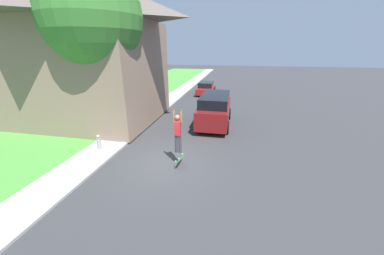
% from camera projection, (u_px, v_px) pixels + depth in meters
% --- Properties ---
extents(ground_plane, '(120.00, 120.00, 0.00)m').
position_uv_depth(ground_plane, '(167.00, 162.00, 9.84)').
color(ground_plane, '#333335').
extents(lawn, '(10.00, 80.00, 0.08)m').
position_uv_depth(lawn, '(93.00, 114.00, 16.84)').
color(lawn, '#478E38').
rests_on(lawn, ground_plane).
extents(sidewalk, '(1.80, 80.00, 0.10)m').
position_uv_depth(sidewalk, '(146.00, 117.00, 16.01)').
color(sidewalk, '#9E9E99').
rests_on(sidewalk, ground_plane).
extents(house, '(10.83, 8.05, 9.55)m').
position_uv_depth(house, '(78.00, 46.00, 14.13)').
color(house, '#89705B').
rests_on(house, lawn).
extents(lawn_tree_near, '(5.11, 5.11, 8.90)m').
position_uv_depth(lawn_tree_near, '(92.00, 17.00, 10.85)').
color(lawn_tree_near, brown).
rests_on(lawn_tree_near, lawn).
extents(suv_parked, '(2.09, 4.78, 2.05)m').
position_uv_depth(suv_parked, '(215.00, 109.00, 14.30)').
color(suv_parked, maroon).
rests_on(suv_parked, ground_plane).
extents(car_down_street, '(1.86, 4.18, 1.35)m').
position_uv_depth(car_down_street, '(206.00, 88.00, 24.29)').
color(car_down_street, maroon).
rests_on(car_down_street, ground_plane).
extents(skateboarder, '(0.41, 0.23, 1.98)m').
position_uv_depth(skateboarder, '(178.00, 131.00, 9.14)').
color(skateboarder, '#38383D').
rests_on(skateboarder, ground_plane).
extents(skateboard, '(0.24, 0.80, 0.25)m').
position_uv_depth(skateboard, '(180.00, 158.00, 9.37)').
color(skateboard, '#337F3D').
rests_on(skateboard, ground_plane).
extents(fire_hydrant, '(0.20, 0.20, 0.75)m').
position_uv_depth(fire_hydrant, '(99.00, 142.00, 10.81)').
color(fire_hydrant, '#99999E').
rests_on(fire_hydrant, sidewalk).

